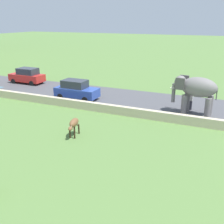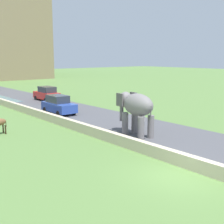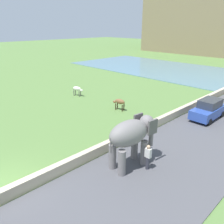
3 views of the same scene
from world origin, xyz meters
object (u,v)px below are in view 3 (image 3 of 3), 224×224
(cow_white, at_px, (77,89))
(person_beside_elephant, at_px, (148,157))
(car_blue, at_px, (208,109))
(cow_brown, at_px, (119,102))
(elephant, at_px, (132,135))

(cow_white, bearing_deg, person_beside_elephant, -21.51)
(cow_white, bearing_deg, car_blue, 16.84)
(cow_brown, bearing_deg, cow_white, -179.01)
(person_beside_elephant, distance_m, cow_brown, 10.12)
(cow_brown, bearing_deg, car_blue, 29.95)
(cow_white, distance_m, cow_brown, 6.85)
(car_blue, xyz_separation_m, cow_white, (-13.99, -4.23, -0.06))
(cow_white, height_order, cow_brown, same)
(person_beside_elephant, height_order, cow_brown, person_beside_elephant)
(elephant, xyz_separation_m, car_blue, (-0.02, 10.49, -1.14))
(person_beside_elephant, xyz_separation_m, cow_white, (-14.98, 5.90, -0.04))
(elephant, xyz_separation_m, person_beside_elephant, (0.97, 0.35, -1.16))
(person_beside_elephant, relative_size, cow_white, 1.15)
(elephant, bearing_deg, cow_brown, 138.37)
(car_blue, height_order, cow_brown, car_blue)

